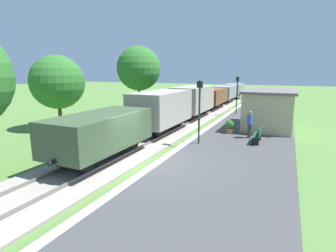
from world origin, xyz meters
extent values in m
plane|color=#517A38|center=(0.00, 0.00, 0.00)|extent=(160.00, 160.00, 0.00)
cube|color=#424244|center=(3.20, 0.00, 0.12)|extent=(6.00, 60.00, 0.25)
cube|color=silver|center=(0.40, 0.00, 0.25)|extent=(0.36, 60.00, 0.01)
cube|color=#9E9389|center=(-2.40, 0.00, 0.06)|extent=(3.80, 60.00, 0.12)
cube|color=slate|center=(-1.68, 0.00, 0.19)|extent=(0.07, 60.00, 0.14)
cube|color=slate|center=(-3.12, 0.00, 0.19)|extent=(0.07, 60.00, 0.14)
cube|color=#384C33|center=(-2.40, -0.44, 1.58)|extent=(2.50, 5.60, 1.60)
cube|color=black|center=(-2.40, -0.44, 0.93)|extent=(2.10, 5.15, 0.50)
cylinder|color=black|center=(-2.40, 1.35, 0.68)|extent=(1.56, 0.84, 0.84)
cylinder|color=black|center=(-2.40, -2.23, 0.68)|extent=(1.56, 0.84, 0.84)
cylinder|color=black|center=(-2.40, 2.51, 0.93)|extent=(0.20, 0.30, 0.20)
cylinder|color=black|center=(-2.40, -3.39, 0.93)|extent=(0.20, 0.30, 0.20)
cube|color=gray|center=(-2.40, 6.16, 1.88)|extent=(2.50, 5.60, 2.20)
cube|color=black|center=(-2.40, 6.16, 0.93)|extent=(2.10, 5.15, 0.50)
cylinder|color=black|center=(-2.40, 7.95, 0.68)|extent=(1.56, 0.84, 0.84)
cylinder|color=black|center=(-2.40, 4.37, 0.68)|extent=(1.56, 0.84, 0.84)
cylinder|color=black|center=(-2.40, 9.11, 0.93)|extent=(0.20, 0.30, 0.20)
cylinder|color=black|center=(-2.40, 3.21, 0.93)|extent=(0.20, 0.30, 0.20)
cube|color=gray|center=(-2.40, 12.76, 1.88)|extent=(2.50, 5.60, 2.20)
cube|color=black|center=(-2.40, 12.76, 0.93)|extent=(2.10, 5.15, 0.50)
cylinder|color=black|center=(-2.40, 14.55, 0.68)|extent=(1.56, 0.84, 0.84)
cylinder|color=black|center=(-2.40, 10.97, 0.68)|extent=(1.56, 0.84, 0.84)
cylinder|color=black|center=(-2.40, 15.71, 0.93)|extent=(0.20, 0.30, 0.20)
cylinder|color=black|center=(-2.40, 9.81, 0.93)|extent=(0.20, 0.30, 0.20)
cube|color=brown|center=(-2.40, 19.36, 1.58)|extent=(2.50, 5.60, 1.60)
cube|color=black|center=(-2.40, 19.36, 0.93)|extent=(2.10, 5.15, 0.50)
cylinder|color=black|center=(-2.40, 21.15, 0.68)|extent=(1.56, 0.84, 0.84)
cylinder|color=black|center=(-2.40, 17.57, 0.68)|extent=(1.56, 0.84, 0.84)
cylinder|color=black|center=(-2.40, 22.31, 0.93)|extent=(0.20, 0.30, 0.20)
cylinder|color=black|center=(-2.40, 16.41, 0.93)|extent=(0.20, 0.30, 0.20)
cube|color=gray|center=(-2.40, 25.96, 1.58)|extent=(2.50, 5.60, 1.60)
cube|color=black|center=(-2.40, 25.96, 0.93)|extent=(2.10, 5.15, 0.50)
cylinder|color=black|center=(-2.40, 27.75, 0.68)|extent=(1.56, 0.84, 0.84)
cylinder|color=black|center=(-2.40, 24.17, 0.68)|extent=(1.56, 0.84, 0.84)
cylinder|color=black|center=(-2.40, 28.91, 0.93)|extent=(0.20, 0.30, 0.20)
cylinder|color=black|center=(-2.40, 23.01, 0.93)|extent=(0.20, 0.30, 0.20)
cube|color=gray|center=(-2.40, 32.56, 1.58)|extent=(2.50, 5.60, 1.60)
cube|color=black|center=(-2.40, 32.56, 0.93)|extent=(2.10, 5.15, 0.50)
cylinder|color=black|center=(-2.40, 34.35, 0.68)|extent=(1.56, 0.84, 0.84)
cylinder|color=black|center=(-2.40, 30.77, 0.68)|extent=(1.56, 0.84, 0.84)
cylinder|color=black|center=(-2.40, 35.51, 0.93)|extent=(0.20, 0.30, 0.20)
cylinder|color=black|center=(-2.40, 29.61, 0.93)|extent=(0.20, 0.30, 0.20)
cube|color=tan|center=(4.40, 10.37, 1.55)|extent=(3.20, 5.50, 2.60)
cube|color=#66605B|center=(4.40, 10.37, 2.94)|extent=(3.50, 5.80, 0.18)
cube|color=black|center=(2.79, 9.27, 1.68)|extent=(0.03, 0.90, 0.80)
cube|color=#1E4C2D|center=(4.13, 5.47, 0.69)|extent=(0.42, 1.50, 0.04)
cube|color=#1E4C2D|center=(4.32, 5.47, 0.93)|extent=(0.04, 1.50, 0.45)
cube|color=black|center=(4.13, 4.87, 0.46)|extent=(0.38, 0.06, 0.42)
cube|color=black|center=(4.13, 6.07, 0.46)|extent=(0.38, 0.06, 0.42)
cylinder|color=#38332D|center=(3.56, 6.36, 0.68)|extent=(0.15, 0.15, 0.86)
cylinder|color=#38332D|center=(3.61, 6.51, 0.68)|extent=(0.15, 0.15, 0.86)
cube|color=#2D5199|center=(3.58, 6.43, 1.41)|extent=(0.35, 0.44, 0.60)
sphere|color=#936B51|center=(3.58, 6.43, 1.85)|extent=(0.22, 0.22, 0.22)
cylinder|color=#9E6642|center=(2.22, 7.25, 0.42)|extent=(0.56, 0.56, 0.34)
sphere|color=#2D6B28|center=(2.22, 7.25, 0.85)|extent=(0.64, 0.64, 0.64)
cylinder|color=#193823|center=(1.09, 3.90, 1.85)|extent=(0.11, 0.11, 3.20)
cube|color=black|center=(1.09, 3.90, 3.63)|extent=(0.28, 0.28, 0.36)
sphere|color=#F2E5BF|center=(1.09, 3.90, 3.63)|extent=(0.20, 0.20, 0.20)
cone|color=#193823|center=(1.09, 3.90, 3.87)|extent=(0.20, 0.20, 0.16)
cylinder|color=#193823|center=(1.09, 15.67, 1.85)|extent=(0.11, 0.11, 3.20)
cube|color=black|center=(1.09, 15.67, 3.63)|extent=(0.28, 0.28, 0.36)
sphere|color=#F2E5BF|center=(1.09, 15.67, 3.63)|extent=(0.20, 0.20, 0.20)
cone|color=#193823|center=(1.09, 15.67, 3.87)|extent=(0.20, 0.20, 0.16)
cylinder|color=#4C3823|center=(-10.26, 4.47, 1.02)|extent=(0.28, 0.28, 2.05)
sphere|color=#2D6B28|center=(-10.26, 4.47, 3.55)|extent=(4.02, 4.02, 4.02)
cylinder|color=#4C3823|center=(-7.78, 12.21, 1.51)|extent=(0.28, 0.28, 3.03)
sphere|color=#2D6B28|center=(-7.78, 12.21, 4.62)|extent=(4.25, 4.25, 4.25)
camera|label=1|loc=(5.56, -10.13, 4.34)|focal=27.92mm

